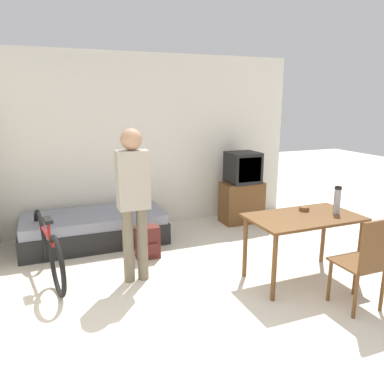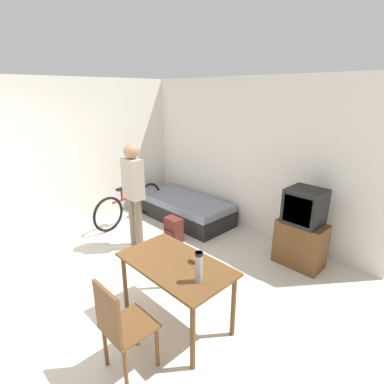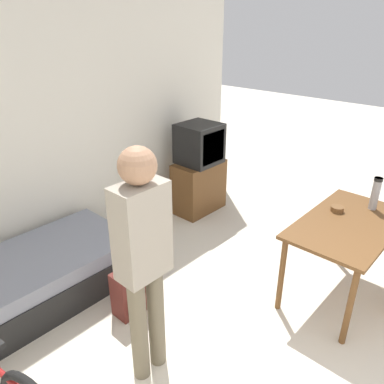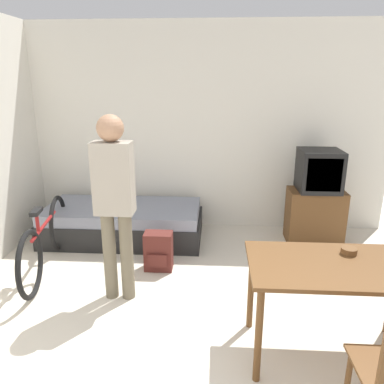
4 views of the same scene
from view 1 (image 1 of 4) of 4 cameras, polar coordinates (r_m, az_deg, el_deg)
ground_plane at (r=3.39m, az=8.11°, el=-22.48°), size 20.00×20.00×0.00m
wall_back at (r=5.99m, az=-8.05°, el=7.50°), size 5.21×0.06×2.70m
daybed at (r=5.53m, az=-14.66°, el=-5.39°), size 1.99×0.92×0.44m
tv at (r=6.24m, az=7.64°, el=0.47°), size 0.68×0.47×1.18m
dining_table at (r=4.34m, az=16.61°, el=-4.74°), size 1.24×0.71×0.75m
wooden_chair at (r=3.95m, az=25.06°, el=-9.31°), size 0.42×0.42×0.95m
bicycle at (r=4.66m, az=-21.11°, el=-7.99°), size 0.31×1.70×0.75m
person_standing at (r=4.09m, az=-8.91°, el=-0.39°), size 0.34×0.23×1.72m
thermos_flask at (r=4.48m, az=21.26°, el=-1.00°), size 0.08×0.08×0.31m
mate_bowl at (r=4.51m, az=16.71°, el=-2.46°), size 0.11×0.11×0.05m
backpack at (r=4.91m, az=-6.78°, el=-7.63°), size 0.30×0.22×0.42m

